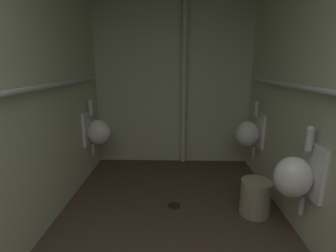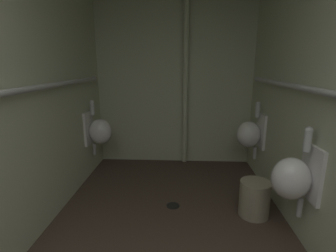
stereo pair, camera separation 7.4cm
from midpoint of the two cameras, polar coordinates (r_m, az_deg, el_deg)
floor at (r=2.40m, az=0.91°, el=-25.73°), size 2.41×3.93×0.08m
wall_left at (r=2.24m, az=-30.79°, el=5.97°), size 0.06×3.93×2.52m
wall_right at (r=2.17m, az=33.94°, el=5.39°), size 0.06×3.93×2.52m
wall_back at (r=3.79m, az=2.05°, el=10.35°), size 2.41×0.06×2.52m
urinal_left_mid at (r=3.49m, az=-14.83°, el=-1.06°), size 0.32×0.30×0.76m
urinal_right_mid at (r=2.27m, az=27.46°, el=-10.28°), size 0.32×0.30×0.76m
urinal_right_far at (r=3.42m, az=18.74°, el=-1.63°), size 0.32×0.30×0.76m
supply_pipe_left at (r=2.19m, az=-28.88°, el=7.15°), size 0.06×3.17×0.06m
supply_pipe_right at (r=2.13m, az=31.92°, el=6.63°), size 0.06×3.09×0.06m
standpipe_back_wall at (r=3.68m, az=4.56°, el=10.21°), size 0.08×0.08×2.47m
floor_drain at (r=2.85m, az=1.91°, el=-17.57°), size 0.14×0.14×0.01m
waste_bin at (r=2.77m, az=19.74°, el=-15.22°), size 0.30×0.30×0.36m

